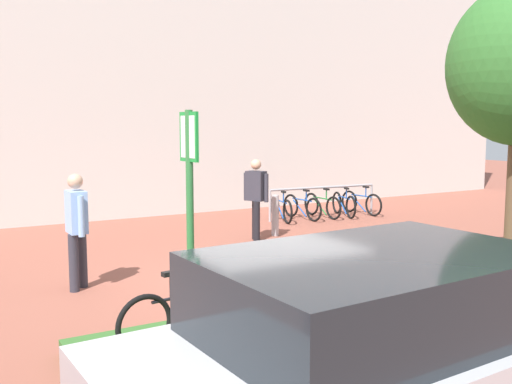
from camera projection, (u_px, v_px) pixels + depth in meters
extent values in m
plane|color=brown|center=(263.00, 282.00, 8.93)|extent=(60.00, 60.00, 0.00)
cube|color=silver|center=(113.00, 25.00, 14.93)|extent=(28.00, 1.20, 10.00)
cube|color=#336028|center=(351.00, 309.00, 7.36)|extent=(7.00, 1.10, 0.16)
cylinder|color=#2D7238|center=(190.00, 232.00, 6.12)|extent=(0.08, 0.08, 2.58)
cube|color=#198C33|center=(189.00, 137.00, 6.01)|extent=(0.06, 0.36, 0.52)
cube|color=white|center=(189.00, 137.00, 6.01)|extent=(0.06, 0.30, 0.44)
torus|color=black|center=(145.00, 325.00, 6.05)|extent=(0.66, 0.15, 0.66)
torus|color=black|center=(224.00, 306.00, 6.68)|extent=(0.66, 0.15, 0.66)
cylinder|color=black|center=(186.00, 296.00, 6.34)|extent=(0.83, 0.16, 0.04)
cylinder|color=black|center=(194.00, 316.00, 6.43)|extent=(0.60, 0.12, 0.44)
cylinder|color=black|center=(171.00, 288.00, 6.21)|extent=(0.04, 0.04, 0.28)
cube|color=black|center=(171.00, 273.00, 6.20)|extent=(0.21, 0.11, 0.05)
cylinder|color=black|center=(215.00, 267.00, 6.55)|extent=(0.10, 0.42, 0.04)
cylinder|color=#99999E|center=(270.00, 206.00, 14.44)|extent=(0.06, 0.06, 0.80)
cylinder|color=#99999E|center=(372.00, 199.00, 15.81)|extent=(0.06, 0.06, 0.80)
cylinder|color=#99999E|center=(323.00, 187.00, 15.08)|extent=(3.15, 0.28, 0.06)
torus|color=black|center=(288.00, 212.00, 14.14)|extent=(0.18, 0.60, 0.61)
torus|color=black|center=(275.00, 207.00, 15.03)|extent=(0.18, 0.60, 0.61)
cylinder|color=#194CA5|center=(281.00, 201.00, 14.56)|extent=(0.20, 0.76, 0.03)
cylinder|color=#194CA5|center=(280.00, 210.00, 14.67)|extent=(0.15, 0.55, 0.40)
cylinder|color=#194CA5|center=(283.00, 198.00, 14.39)|extent=(0.03, 0.03, 0.26)
cube|color=black|center=(283.00, 192.00, 14.37)|extent=(0.11, 0.20, 0.05)
cylinder|color=#194CA5|center=(276.00, 190.00, 14.87)|extent=(0.39, 0.12, 0.04)
torus|color=black|center=(314.00, 210.00, 14.49)|extent=(0.10, 0.61, 0.61)
torus|color=black|center=(291.00, 205.00, 15.26)|extent=(0.10, 0.61, 0.61)
cylinder|color=#194CA5|center=(302.00, 200.00, 14.86)|extent=(0.09, 0.77, 0.03)
cylinder|color=#194CA5|center=(300.00, 208.00, 14.96)|extent=(0.08, 0.56, 0.40)
cylinder|color=#194CA5|center=(306.00, 196.00, 14.71)|extent=(0.03, 0.03, 0.26)
cube|color=black|center=(306.00, 190.00, 14.69)|extent=(0.09, 0.19, 0.05)
cylinder|color=#194CA5|center=(294.00, 189.00, 15.12)|extent=(0.39, 0.07, 0.04)
torus|color=black|center=(334.00, 208.00, 14.78)|extent=(0.07, 0.61, 0.61)
torus|color=black|center=(311.00, 204.00, 15.57)|extent=(0.07, 0.61, 0.61)
cylinder|color=#1E7233|center=(322.00, 198.00, 15.15)|extent=(0.05, 0.77, 0.03)
cylinder|color=#1E7233|center=(320.00, 207.00, 15.25)|extent=(0.05, 0.56, 0.40)
cylinder|color=#1E7233|center=(326.00, 195.00, 14.99)|extent=(0.03, 0.03, 0.26)
cube|color=black|center=(326.00, 189.00, 14.98)|extent=(0.08, 0.19, 0.05)
cylinder|color=#1E7233|center=(314.00, 188.00, 15.42)|extent=(0.39, 0.05, 0.04)
torus|color=black|center=(351.00, 207.00, 14.93)|extent=(0.22, 0.60, 0.61)
torus|color=black|center=(337.00, 203.00, 15.83)|extent=(0.22, 0.60, 0.61)
cylinder|color=#194CA5|center=(344.00, 197.00, 15.36)|extent=(0.24, 0.75, 0.03)
cylinder|color=#194CA5|center=(342.00, 205.00, 15.47)|extent=(0.18, 0.55, 0.40)
cylinder|color=#194CA5|center=(346.00, 194.00, 15.18)|extent=(0.03, 0.03, 0.26)
cube|color=black|center=(346.00, 188.00, 15.16)|extent=(0.12, 0.20, 0.05)
cylinder|color=#194CA5|center=(339.00, 187.00, 15.67)|extent=(0.38, 0.14, 0.04)
torus|color=black|center=(374.00, 205.00, 15.34)|extent=(0.10, 0.61, 0.61)
torus|color=black|center=(349.00, 201.00, 16.11)|extent=(0.10, 0.61, 0.61)
cylinder|color=#194CA5|center=(361.00, 196.00, 15.70)|extent=(0.08, 0.77, 0.03)
cylinder|color=#194CA5|center=(359.00, 204.00, 15.80)|extent=(0.07, 0.56, 0.40)
cylinder|color=#194CA5|center=(366.00, 192.00, 15.55)|extent=(0.03, 0.03, 0.26)
cube|color=black|center=(366.00, 187.00, 15.53)|extent=(0.09, 0.19, 0.05)
cylinder|color=#194CA5|center=(352.00, 186.00, 15.97)|extent=(0.39, 0.06, 0.04)
cylinder|color=#ADADB2|center=(275.00, 215.00, 12.63)|extent=(0.16, 0.16, 0.90)
cylinder|color=#2D2D38|center=(74.00, 263.00, 8.36)|extent=(0.14, 0.14, 0.85)
cylinder|color=#2D2D38|center=(82.00, 259.00, 8.60)|extent=(0.14, 0.14, 0.85)
cube|color=#8CB2E5|center=(76.00, 212.00, 8.40)|extent=(0.25, 0.41, 0.62)
cylinder|color=#8CB2E5|center=(81.00, 216.00, 8.18)|extent=(0.09, 0.09, 0.59)
cylinder|color=#8CB2E5|center=(72.00, 212.00, 8.62)|extent=(0.09, 0.09, 0.59)
sphere|color=tan|center=(75.00, 181.00, 8.35)|extent=(0.22, 0.22, 0.22)
cylinder|color=black|center=(257.00, 222.00, 11.97)|extent=(0.14, 0.14, 0.85)
cylinder|color=black|center=(255.00, 219.00, 12.24)|extent=(0.14, 0.14, 0.85)
cube|color=#2D2D38|center=(256.00, 186.00, 12.02)|extent=(0.39, 0.46, 0.62)
cylinder|color=#2D2D38|center=(266.00, 188.00, 11.88)|extent=(0.09, 0.09, 0.59)
cylinder|color=#2D2D38|center=(246.00, 187.00, 12.17)|extent=(0.09, 0.09, 0.59)
sphere|color=tan|center=(256.00, 164.00, 11.97)|extent=(0.22, 0.22, 0.22)
cube|color=#B7B7BC|center=(393.00, 375.00, 4.21)|extent=(4.38, 2.01, 0.76)
cube|color=#1E2328|center=(375.00, 292.00, 4.02)|extent=(2.48, 1.70, 0.56)
cylinder|color=black|center=(429.00, 335.00, 5.78)|extent=(0.65, 0.25, 0.64)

